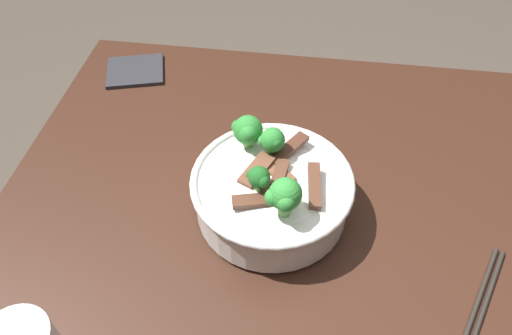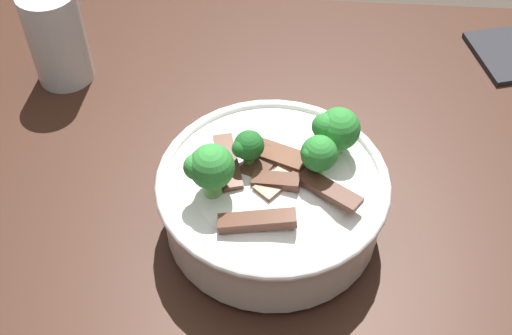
% 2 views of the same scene
% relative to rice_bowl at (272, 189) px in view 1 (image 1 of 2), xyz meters
% --- Properties ---
extents(dining_table, '(1.16, 0.96, 0.83)m').
position_rel_rice_bowl_xyz_m(dining_table, '(-0.12, 0.03, -0.15)').
color(dining_table, '#381E14').
rests_on(dining_table, ground).
extents(rice_bowl, '(0.25, 0.25, 0.14)m').
position_rel_rice_bowl_xyz_m(rice_bowl, '(0.00, 0.00, 0.00)').
color(rice_bowl, white).
rests_on(rice_bowl, dining_table).
extents(chopsticks_pair, '(0.11, 0.20, 0.01)m').
position_rel_rice_bowl_xyz_m(chopsticks_pair, '(-0.31, 0.13, -0.05)').
color(chopsticks_pair, '#28231E').
rests_on(chopsticks_pair, dining_table).
extents(folded_napkin, '(0.14, 0.13, 0.01)m').
position_rel_rice_bowl_xyz_m(folded_napkin, '(0.34, -0.33, -0.05)').
color(folded_napkin, '#28282D').
rests_on(folded_napkin, dining_table).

